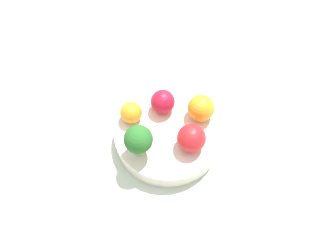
# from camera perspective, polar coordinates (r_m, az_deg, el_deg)

# --- Properties ---
(ground_plane) EXTENTS (6.00, 6.00, 0.00)m
(ground_plane) POSITION_cam_1_polar(r_m,az_deg,el_deg) (0.65, -0.00, -3.02)
(ground_plane) COLOR gray
(table_surface) EXTENTS (1.20, 1.20, 0.02)m
(table_surface) POSITION_cam_1_polar(r_m,az_deg,el_deg) (0.64, -0.00, -2.60)
(table_surface) COLOR #B2C6B2
(table_surface) RESTS_ON ground_plane
(bowl) EXTENTS (0.20, 0.20, 0.04)m
(bowl) POSITION_cam_1_polar(r_m,az_deg,el_deg) (0.61, -0.00, -1.35)
(bowl) COLOR silver
(bowl) RESTS_ON table_surface
(broccoli) EXTENTS (0.05, 0.05, 0.07)m
(broccoli) POSITION_cam_1_polar(r_m,az_deg,el_deg) (0.54, -4.84, -2.78)
(broccoli) COLOR #99C17A
(broccoli) RESTS_ON bowl
(apple_red) EXTENTS (0.05, 0.05, 0.05)m
(apple_red) POSITION_cam_1_polar(r_m,az_deg,el_deg) (0.60, -0.92, 4.26)
(apple_red) COLOR #B7142D
(apple_red) RESTS_ON bowl
(apple_green) EXTENTS (0.05, 0.05, 0.05)m
(apple_green) POSITION_cam_1_polar(r_m,az_deg,el_deg) (0.56, 4.09, -2.11)
(apple_green) COLOR red
(apple_green) RESTS_ON bowl
(orange_front) EXTENTS (0.04, 0.04, 0.04)m
(orange_front) POSITION_cam_1_polar(r_m,az_deg,el_deg) (0.59, -6.45, 2.35)
(orange_front) COLOR orange
(orange_front) RESTS_ON bowl
(orange_back) EXTENTS (0.05, 0.05, 0.05)m
(orange_back) POSITION_cam_1_polar(r_m,az_deg,el_deg) (0.59, 5.77, 3.13)
(orange_back) COLOR orange
(orange_back) RESTS_ON bowl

